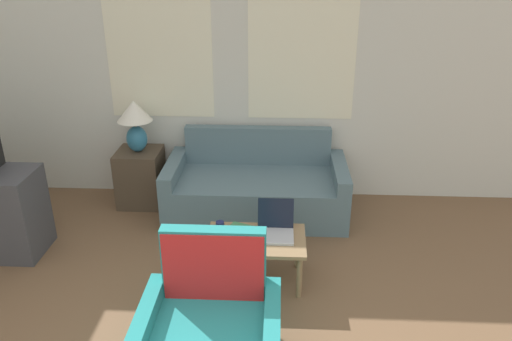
{
  "coord_description": "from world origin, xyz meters",
  "views": [
    {
      "loc": [
        0.43,
        -1.43,
        2.53
      ],
      "look_at": [
        0.23,
        2.63,
        0.75
      ],
      "focal_mm": 35.0,
      "sensor_mm": 36.0,
      "label": 1
    }
  ],
  "objects_px": {
    "cup_navy": "(225,235)",
    "cup_yellow": "(220,226)",
    "coffee_table": "(256,244)",
    "cup_white": "(218,243)",
    "armchair": "(211,336)",
    "table_lamp": "(135,120)",
    "couch": "(256,189)",
    "book_red": "(241,229)",
    "laptop": "(275,227)"
  },
  "relations": [
    {
      "from": "cup_navy",
      "to": "cup_yellow",
      "type": "height_order",
      "value": "cup_navy"
    },
    {
      "from": "coffee_table",
      "to": "cup_yellow",
      "type": "relative_size",
      "value": 10.57
    },
    {
      "from": "cup_white",
      "to": "cup_yellow",
      "type": "bearing_deg",
      "value": 92.84
    },
    {
      "from": "armchair",
      "to": "table_lamp",
      "type": "height_order",
      "value": "table_lamp"
    },
    {
      "from": "couch",
      "to": "cup_white",
      "type": "xyz_separation_m",
      "value": [
        -0.24,
        -1.4,
        0.19
      ]
    },
    {
      "from": "table_lamp",
      "to": "cup_yellow",
      "type": "xyz_separation_m",
      "value": [
        1.01,
        -1.24,
        -0.51
      ]
    },
    {
      "from": "couch",
      "to": "cup_white",
      "type": "height_order",
      "value": "couch"
    },
    {
      "from": "coffee_table",
      "to": "book_red",
      "type": "relative_size",
      "value": 3.4
    },
    {
      "from": "cup_navy",
      "to": "cup_yellow",
      "type": "bearing_deg",
      "value": 110.87
    },
    {
      "from": "couch",
      "to": "cup_navy",
      "type": "height_order",
      "value": "couch"
    },
    {
      "from": "couch",
      "to": "armchair",
      "type": "distance_m",
      "value": 2.22
    },
    {
      "from": "armchair",
      "to": "book_red",
      "type": "bearing_deg",
      "value": 84.39
    },
    {
      "from": "cup_yellow",
      "to": "laptop",
      "type": "bearing_deg",
      "value": -4.72
    },
    {
      "from": "laptop",
      "to": "cup_white",
      "type": "xyz_separation_m",
      "value": [
        -0.45,
        -0.25,
        -0.01
      ]
    },
    {
      "from": "cup_navy",
      "to": "coffee_table",
      "type": "bearing_deg",
      "value": 7.75
    },
    {
      "from": "armchair",
      "to": "cup_yellow",
      "type": "distance_m",
      "value": 1.12
    },
    {
      "from": "couch",
      "to": "book_red",
      "type": "height_order",
      "value": "couch"
    },
    {
      "from": "table_lamp",
      "to": "coffee_table",
      "type": "height_order",
      "value": "table_lamp"
    },
    {
      "from": "laptop",
      "to": "book_red",
      "type": "bearing_deg",
      "value": 175.44
    },
    {
      "from": "cup_white",
      "to": "book_red",
      "type": "bearing_deg",
      "value": 59.42
    },
    {
      "from": "couch",
      "to": "cup_navy",
      "type": "relative_size",
      "value": 21.6
    },
    {
      "from": "laptop",
      "to": "book_red",
      "type": "distance_m",
      "value": 0.29
    },
    {
      "from": "book_red",
      "to": "table_lamp",
      "type": "bearing_deg",
      "value": 133.29
    },
    {
      "from": "table_lamp",
      "to": "laptop",
      "type": "relative_size",
      "value": 1.71
    },
    {
      "from": "cup_white",
      "to": "book_red",
      "type": "relative_size",
      "value": 0.41
    },
    {
      "from": "cup_navy",
      "to": "cup_yellow",
      "type": "distance_m",
      "value": 0.16
    },
    {
      "from": "armchair",
      "to": "cup_yellow",
      "type": "xyz_separation_m",
      "value": [
        -0.07,
        1.1,
        0.18
      ]
    },
    {
      "from": "coffee_table",
      "to": "cup_navy",
      "type": "bearing_deg",
      "value": -172.25
    },
    {
      "from": "cup_white",
      "to": "book_red",
      "type": "height_order",
      "value": "cup_white"
    },
    {
      "from": "laptop",
      "to": "table_lamp",
      "type": "bearing_deg",
      "value": 139.02
    },
    {
      "from": "couch",
      "to": "cup_yellow",
      "type": "bearing_deg",
      "value": -102.64
    },
    {
      "from": "couch",
      "to": "laptop",
      "type": "xyz_separation_m",
      "value": [
        0.21,
        -1.15,
        0.2
      ]
    },
    {
      "from": "couch",
      "to": "laptop",
      "type": "bearing_deg",
      "value": -79.49
    },
    {
      "from": "table_lamp",
      "to": "book_red",
      "type": "height_order",
      "value": "table_lamp"
    },
    {
      "from": "coffee_table",
      "to": "couch",
      "type": "bearing_deg",
      "value": 92.63
    },
    {
      "from": "cup_yellow",
      "to": "cup_white",
      "type": "height_order",
      "value": "cup_white"
    },
    {
      "from": "cup_white",
      "to": "armchair",
      "type": "bearing_deg",
      "value": -86.35
    },
    {
      "from": "table_lamp",
      "to": "cup_navy",
      "type": "height_order",
      "value": "table_lamp"
    },
    {
      "from": "couch",
      "to": "table_lamp",
      "type": "distance_m",
      "value": 1.44
    },
    {
      "from": "table_lamp",
      "to": "cup_white",
      "type": "bearing_deg",
      "value": -56.13
    },
    {
      "from": "couch",
      "to": "book_red",
      "type": "relative_size",
      "value": 7.77
    },
    {
      "from": "armchair",
      "to": "cup_navy",
      "type": "height_order",
      "value": "armchair"
    },
    {
      "from": "cup_yellow",
      "to": "book_red",
      "type": "height_order",
      "value": "cup_yellow"
    },
    {
      "from": "table_lamp",
      "to": "laptop",
      "type": "distance_m",
      "value": 2.01
    },
    {
      "from": "cup_navy",
      "to": "table_lamp",
      "type": "bearing_deg",
      "value": 127.46
    },
    {
      "from": "cup_navy",
      "to": "cup_yellow",
      "type": "relative_size",
      "value": 1.12
    },
    {
      "from": "cup_navy",
      "to": "cup_white",
      "type": "relative_size",
      "value": 0.87
    },
    {
      "from": "couch",
      "to": "cup_yellow",
      "type": "xyz_separation_m",
      "value": [
        -0.25,
        -1.11,
        0.18
      ]
    },
    {
      "from": "armchair",
      "to": "cup_white",
      "type": "bearing_deg",
      "value": 93.65
    },
    {
      "from": "coffee_table",
      "to": "table_lamp",
      "type": "bearing_deg",
      "value": 134.04
    }
  ]
}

